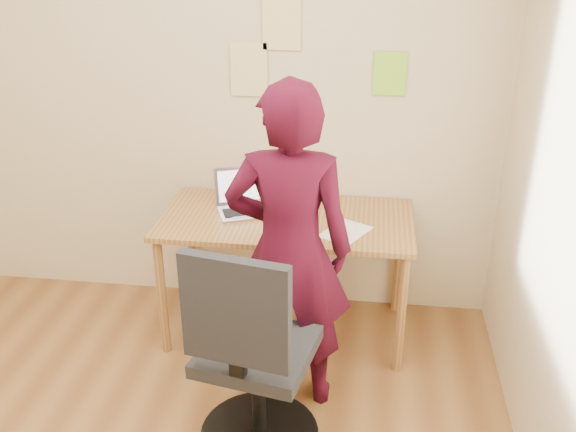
# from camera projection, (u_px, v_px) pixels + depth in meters

# --- Properties ---
(room) EXTENTS (3.58, 3.58, 2.78)m
(room) POSITION_uv_depth(u_px,v_px,m) (65.00, 215.00, 2.12)
(room) COLOR brown
(room) RESTS_ON ground
(desk) EXTENTS (1.40, 0.70, 0.74)m
(desk) POSITION_uv_depth(u_px,v_px,m) (286.00, 232.00, 3.59)
(desk) COLOR #A07237
(desk) RESTS_ON ground
(laptop) EXTENTS (0.39, 0.37, 0.22)m
(laptop) POSITION_uv_depth(u_px,v_px,m) (245.00, 201.00, 3.63)
(laptop) COLOR #B8B8BF
(laptop) RESTS_ON desk
(paper_sheet) EXTENTS (0.30, 0.33, 0.00)m
(paper_sheet) POSITION_uv_depth(u_px,v_px,m) (345.00, 232.00, 3.39)
(paper_sheet) COLOR white
(paper_sheet) RESTS_ON desk
(phone) EXTENTS (0.08, 0.13, 0.01)m
(phone) POSITION_uv_depth(u_px,v_px,m) (305.00, 235.00, 3.35)
(phone) COLOR black
(phone) RESTS_ON desk
(wall_note_left) EXTENTS (0.21, 0.00, 0.30)m
(wall_note_left) POSITION_uv_depth(u_px,v_px,m) (249.00, 70.00, 3.60)
(wall_note_left) COLOR #E4C988
(wall_note_left) RESTS_ON room
(wall_note_mid) EXTENTS (0.21, 0.00, 0.30)m
(wall_note_mid) POSITION_uv_depth(u_px,v_px,m) (282.00, 22.00, 3.47)
(wall_note_mid) COLOR #E4C988
(wall_note_mid) RESTS_ON room
(wall_note_right) EXTENTS (0.18, 0.00, 0.24)m
(wall_note_right) POSITION_uv_depth(u_px,v_px,m) (390.00, 74.00, 3.51)
(wall_note_right) COLOR #8CD42F
(wall_note_right) RESTS_ON room
(office_chair) EXTENTS (0.56, 0.57, 1.08)m
(office_chair) POSITION_uv_depth(u_px,v_px,m) (252.00, 367.00, 2.81)
(office_chair) COLOR black
(office_chair) RESTS_ON ground
(person) EXTENTS (0.61, 0.41, 1.65)m
(person) POSITION_uv_depth(u_px,v_px,m) (289.00, 251.00, 3.01)
(person) COLOR #380718
(person) RESTS_ON ground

